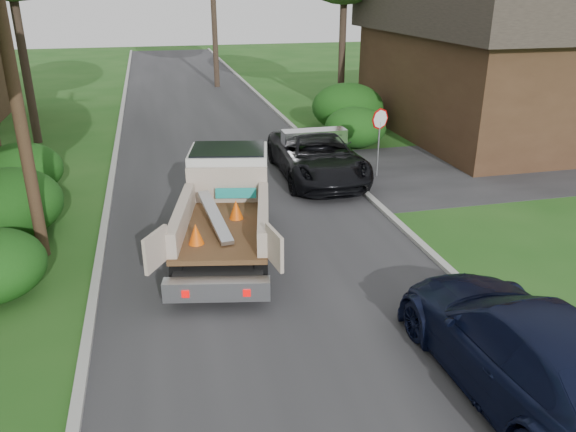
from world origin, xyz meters
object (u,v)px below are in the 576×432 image
Objects in this scene: house_right at (501,63)px; navy_suv at (527,350)px; utility_pole at (7,45)px; black_pickup at (317,156)px; flatbed_truck at (227,197)px; stop_sign at (379,128)px.

house_right is 2.23× the size of navy_suv.
house_right is at bearing 26.01° from utility_pole.
utility_pole is 1.71× the size of black_pickup.
house_right is 19.36m from navy_suv.
flatbed_truck is at bearing -128.76° from black_pickup.
black_pickup is 1.00× the size of navy_suv.
utility_pole reaches higher than black_pickup.
utility_pole reaches higher than stop_sign.
navy_suv is at bearing -120.87° from house_right.
navy_suv is at bearing -100.18° from stop_sign.
black_pickup is (-2.15, 0.38, -0.97)m from stop_sign.
navy_suv is at bearing -40.97° from utility_pole.
navy_suv reaches higher than black_pickup.
house_right is (18.48, 9.02, -2.01)m from utility_pole.
stop_sign is at bearing 20.62° from utility_pole.
flatbed_truck is 8.33m from navy_suv.
flatbed_truck is 1.08× the size of black_pickup.
utility_pole is at bearing -153.99° from house_right.
house_right is 2.22× the size of black_pickup.
stop_sign is 0.19× the size of house_right.
utility_pole is at bearing -41.96° from navy_suv.
stop_sign is 7.29m from flatbed_truck.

